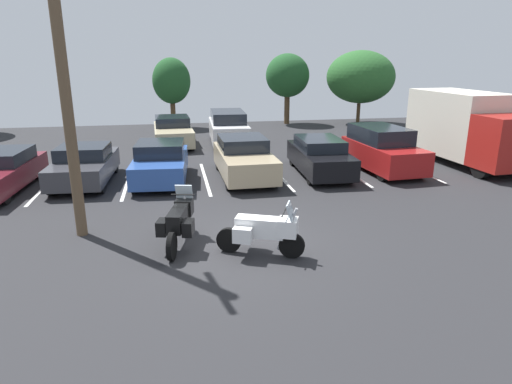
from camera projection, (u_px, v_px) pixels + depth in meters
name	position (u px, v px, depth m)	size (l,w,h in m)	color
ground	(241.00, 247.00, 11.42)	(44.00, 44.00, 0.10)	#262628
motorcycle_touring	(263.00, 230.00, 10.67)	(2.04, 1.21, 1.37)	black
motorcycle_second	(179.00, 220.00, 11.28)	(1.01, 2.27, 1.40)	black
parking_stripes	(167.00, 180.00, 17.39)	(20.86, 4.91, 0.01)	silver
car_charcoal	(84.00, 165.00, 16.83)	(2.13, 4.35, 1.42)	#38383D
car_blue	(161.00, 163.00, 17.06)	(2.19, 4.35, 1.50)	#2D519E
car_tan	(244.00, 158.00, 17.56)	(1.98, 4.56, 1.57)	tan
car_black	(320.00, 156.00, 18.15)	(1.98, 4.61, 1.45)	black
car_red	(382.00, 149.00, 18.63)	(2.13, 4.35, 1.80)	maroon
car_far_champagne	(173.00, 132.00, 23.98)	(2.11, 4.75, 1.50)	#C1B289
car_far_white	(228.00, 128.00, 24.36)	(2.08, 4.84, 1.75)	white
box_truck	(467.00, 127.00, 19.58)	(2.67, 6.32, 3.12)	#A51E19
utility_pole	(60.00, 51.00, 10.73)	(0.48, 1.79, 9.18)	brown
tree_far_left	(361.00, 77.00, 30.84)	(4.65, 4.65, 5.00)	#4C3823
tree_right	(288.00, 76.00, 30.87)	(2.99, 2.99, 4.79)	#4C3823
tree_rear	(171.00, 81.00, 29.20)	(2.46, 2.46, 4.53)	#4C3823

